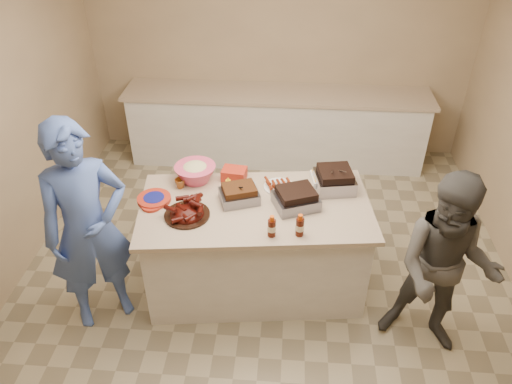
# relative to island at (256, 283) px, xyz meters

# --- Properties ---
(room) EXTENTS (4.50, 5.00, 2.70)m
(room) POSITION_rel_island_xyz_m (0.09, 0.00, 0.00)
(room) COLOR tan
(room) RESTS_ON ground
(back_counter) EXTENTS (3.60, 0.64, 0.90)m
(back_counter) POSITION_rel_island_xyz_m (0.09, 2.20, 0.45)
(back_counter) COLOR silver
(back_counter) RESTS_ON ground
(island) EXTENTS (1.98, 1.20, 0.89)m
(island) POSITION_rel_island_xyz_m (0.00, 0.00, 0.00)
(island) COLOR silver
(island) RESTS_ON ground
(rib_platter) EXTENTS (0.48, 0.48, 0.14)m
(rib_platter) POSITION_rel_island_xyz_m (-0.53, -0.17, 0.89)
(rib_platter) COLOR #3C0A06
(rib_platter) RESTS_ON island
(pulled_pork_tray) EXTENTS (0.36, 0.32, 0.09)m
(pulled_pork_tray) POSITION_rel_island_xyz_m (-0.14, 0.05, 0.89)
(pulled_pork_tray) COLOR #47230F
(pulled_pork_tray) RESTS_ON island
(brisket_tray) EXTENTS (0.41, 0.38, 0.10)m
(brisket_tray) POSITION_rel_island_xyz_m (0.32, 0.02, 0.89)
(brisket_tray) COLOR black
(brisket_tray) RESTS_ON island
(roasting_pan) EXTENTS (0.36, 0.36, 0.13)m
(roasting_pan) POSITION_rel_island_xyz_m (0.64, 0.30, 0.89)
(roasting_pan) COLOR gray
(roasting_pan) RESTS_ON island
(coleslaw_bowl) EXTENTS (0.40, 0.40, 0.24)m
(coleslaw_bowl) POSITION_rel_island_xyz_m (-0.55, 0.33, 0.89)
(coleslaw_bowl) COLOR #D24265
(coleslaw_bowl) RESTS_ON island
(sausage_plate) EXTENTS (0.34, 0.34, 0.04)m
(sausage_plate) POSITION_rel_island_xyz_m (0.18, 0.27, 0.89)
(sausage_plate) COLOR silver
(sausage_plate) RESTS_ON island
(mac_cheese_dish) EXTENTS (0.32, 0.26, 0.08)m
(mac_cheese_dish) POSITION_rel_island_xyz_m (0.60, 0.39, 0.89)
(mac_cheese_dish) COLOR #FFAB0B
(mac_cheese_dish) RESTS_ON island
(bbq_bottle_a) EXTENTS (0.07, 0.07, 0.18)m
(bbq_bottle_a) POSITION_rel_island_xyz_m (0.15, -0.36, 0.89)
(bbq_bottle_a) COLOR #3D1106
(bbq_bottle_a) RESTS_ON island
(bbq_bottle_b) EXTENTS (0.07, 0.07, 0.19)m
(bbq_bottle_b) POSITION_rel_island_xyz_m (0.36, -0.34, 0.89)
(bbq_bottle_b) COLOR #3D1106
(bbq_bottle_b) RESTS_ON island
(mustard_bottle) EXTENTS (0.05, 0.05, 0.12)m
(mustard_bottle) POSITION_rel_island_xyz_m (-0.25, 0.22, 0.89)
(mustard_bottle) COLOR gold
(mustard_bottle) RESTS_ON island
(sauce_bowl) EXTENTS (0.13, 0.06, 0.13)m
(sauce_bowl) POSITION_rel_island_xyz_m (-0.08, 0.25, 0.89)
(sauce_bowl) COLOR silver
(sauce_bowl) RESTS_ON island
(plate_stack_large) EXTENTS (0.31, 0.31, 0.03)m
(plate_stack_large) POSITION_rel_island_xyz_m (-0.83, 0.00, 0.89)
(plate_stack_large) COLOR #A52615
(plate_stack_large) RESTS_ON island
(plate_stack_small) EXTENTS (0.18, 0.18, 0.02)m
(plate_stack_small) POSITION_rel_island_xyz_m (-0.83, -0.08, 0.89)
(plate_stack_small) COLOR #A52615
(plate_stack_small) RESTS_ON island
(plastic_cup) EXTENTS (0.10, 0.09, 0.09)m
(plastic_cup) POSITION_rel_island_xyz_m (-0.66, 0.21, 0.89)
(plastic_cup) COLOR brown
(plastic_cup) RESTS_ON island
(basket_stack) EXTENTS (0.22, 0.18, 0.10)m
(basket_stack) POSITION_rel_island_xyz_m (-0.21, 0.37, 0.89)
(basket_stack) COLOR #A52615
(basket_stack) RESTS_ON island
(guest_blue) EXTENTS (1.54, 1.88, 0.43)m
(guest_blue) POSITION_rel_island_xyz_m (-1.24, -0.42, 0.00)
(guest_blue) COLOR #4663B2
(guest_blue) RESTS_ON ground
(guest_gray) EXTENTS (1.18, 1.71, 0.59)m
(guest_gray) POSITION_rel_island_xyz_m (1.41, -0.51, 0.00)
(guest_gray) COLOR #4D4A45
(guest_gray) RESTS_ON ground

